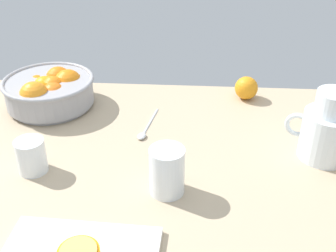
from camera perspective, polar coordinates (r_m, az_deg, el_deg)
name	(u,v)px	position (r cm, az deg, el deg)	size (l,w,h in cm)	color
ground_plane	(170,166)	(102.80, 0.29, -5.44)	(143.19, 83.86, 3.00)	tan
fruit_bowl	(50,90)	(127.73, -15.65, 4.66)	(26.28, 26.28, 10.81)	#99999E
juice_pitcher	(327,133)	(107.10, 20.66, -0.95)	(16.51, 12.32, 17.94)	white
juice_glass	(32,158)	(101.86, -17.91, -4.13)	(6.75, 6.75, 8.16)	white
second_glass	(166,174)	(90.37, -0.28, -6.45)	(7.61, 7.61, 10.83)	white
loose_orange_2	(246,88)	(130.44, 10.52, 5.07)	(6.96, 6.96, 6.96)	orange
spoon	(146,128)	(113.83, -2.96, -0.30)	(4.58, 17.13, 1.00)	silver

